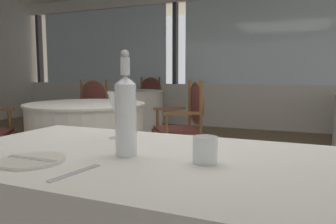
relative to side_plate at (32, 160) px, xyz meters
The scene contains 12 objects.
window_wall_far 5.64m from the side_plate, 88.92° to the left, with size 11.59×0.14×2.76m.
side_plate is the anchor object (origin of this frame).
butter_knife 0.01m from the side_plate, ahead, with size 0.19×0.02×0.00m, color silver.
dinner_fork 0.21m from the side_plate, 12.84° to the right, with size 0.19×0.02×0.00m, color silver.
water_bottle 0.34m from the side_plate, 39.99° to the left, with size 0.07×0.07×0.36m.
wine_glass 0.46m from the side_plate, 84.33° to the left, with size 0.08×0.08×0.21m.
water_tumbler 0.56m from the side_plate, 21.66° to the left, with size 0.08×0.08×0.08m, color white.
background_table_0 2.24m from the side_plate, 122.64° to the left, with size 1.17×1.17×0.76m.
dining_chair_0_0 2.48m from the side_plate, 98.31° to the left, with size 0.64×0.66×0.99m.
background_table_2 4.78m from the side_plate, 116.16° to the left, with size 1.28×1.28×0.76m.
dining_chair_2_0 5.78m from the side_plate, 112.49° to the left, with size 0.57×0.51×1.00m.
dining_chair_2_1 3.78m from the side_plate, 121.76° to the left, with size 0.57×0.51×0.97m.
Camera 1 is at (0.69, -2.00, 1.04)m, focal length 34.84 mm.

